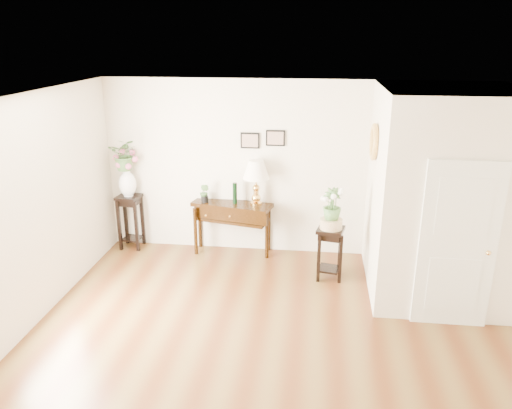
% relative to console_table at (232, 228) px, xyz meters
% --- Properties ---
extents(floor, '(6.00, 5.50, 0.02)m').
position_rel_console_table_xyz_m(floor, '(0.93, -2.57, -0.43)').
color(floor, brown).
rests_on(floor, ground).
extents(ceiling, '(6.00, 5.50, 0.02)m').
position_rel_console_table_xyz_m(ceiling, '(0.93, -2.57, 2.37)').
color(ceiling, white).
rests_on(ceiling, ground).
extents(wall_back, '(6.00, 0.02, 2.80)m').
position_rel_console_table_xyz_m(wall_back, '(0.93, 0.18, 0.97)').
color(wall_back, beige).
rests_on(wall_back, ground).
extents(wall_left, '(0.02, 5.50, 2.80)m').
position_rel_console_table_xyz_m(wall_left, '(-2.07, -2.57, 0.97)').
color(wall_left, beige).
rests_on(wall_left, ground).
extents(partition, '(1.80, 1.95, 2.80)m').
position_rel_console_table_xyz_m(partition, '(3.03, -0.79, 0.97)').
color(partition, beige).
rests_on(partition, floor).
extents(door, '(0.90, 0.05, 2.10)m').
position_rel_console_table_xyz_m(door, '(3.03, -1.79, 0.62)').
color(door, silver).
rests_on(door, floor).
extents(art_print_left, '(0.30, 0.02, 0.25)m').
position_rel_console_table_xyz_m(art_print_left, '(0.28, 0.16, 1.42)').
color(art_print_left, black).
rests_on(art_print_left, wall_back).
extents(art_print_right, '(0.30, 0.02, 0.25)m').
position_rel_console_table_xyz_m(art_print_right, '(0.68, 0.16, 1.47)').
color(art_print_right, black).
rests_on(art_print_right, wall_back).
extents(wall_ornament, '(0.07, 0.51, 0.51)m').
position_rel_console_table_xyz_m(wall_ornament, '(2.09, -0.67, 1.62)').
color(wall_ornament, '#DCAF5F').
rests_on(wall_ornament, partition).
extents(console_table, '(1.35, 0.69, 0.86)m').
position_rel_console_table_xyz_m(console_table, '(0.00, 0.00, 0.00)').
color(console_table, black).
rests_on(console_table, floor).
extents(table_lamp, '(0.55, 0.55, 0.73)m').
position_rel_console_table_xyz_m(table_lamp, '(0.39, 0.00, 0.78)').
color(table_lamp, gold).
rests_on(table_lamp, console_table).
extents(green_vase, '(0.08, 0.08, 0.34)m').
position_rel_console_table_xyz_m(green_vase, '(0.05, 0.00, 0.60)').
color(green_vase, black).
rests_on(green_vase, console_table).
extents(potted_plant, '(0.20, 0.18, 0.29)m').
position_rel_console_table_xyz_m(potted_plant, '(-0.45, 0.00, 0.57)').
color(potted_plant, '#416B33').
rests_on(potted_plant, console_table).
extents(plant_stand_a, '(0.40, 0.40, 0.91)m').
position_rel_console_table_xyz_m(plant_stand_a, '(-1.72, 0.00, 0.03)').
color(plant_stand_a, black).
rests_on(plant_stand_a, floor).
extents(porcelain_vase, '(0.33, 0.33, 0.49)m').
position_rel_console_table_xyz_m(porcelain_vase, '(-1.72, 0.00, 0.71)').
color(porcelain_vase, white).
rests_on(porcelain_vase, plant_stand_a).
extents(lily_arrangement, '(0.50, 0.44, 0.53)m').
position_rel_console_table_xyz_m(lily_arrangement, '(-1.72, 0.00, 1.15)').
color(lily_arrangement, '#416B33').
rests_on(lily_arrangement, porcelain_vase).
extents(plant_stand_b, '(0.44, 0.44, 0.78)m').
position_rel_console_table_xyz_m(plant_stand_b, '(1.57, -0.72, -0.04)').
color(plant_stand_b, black).
rests_on(plant_stand_b, floor).
extents(ceramic_bowl, '(0.37, 0.37, 0.14)m').
position_rel_console_table_xyz_m(ceramic_bowl, '(1.57, -0.72, 0.43)').
color(ceramic_bowl, tan).
rests_on(ceramic_bowl, plant_stand_b).
extents(narcissus, '(0.32, 0.32, 0.48)m').
position_rel_console_table_xyz_m(narcissus, '(1.57, -0.72, 0.71)').
color(narcissus, '#416B33').
rests_on(narcissus, ceramic_bowl).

